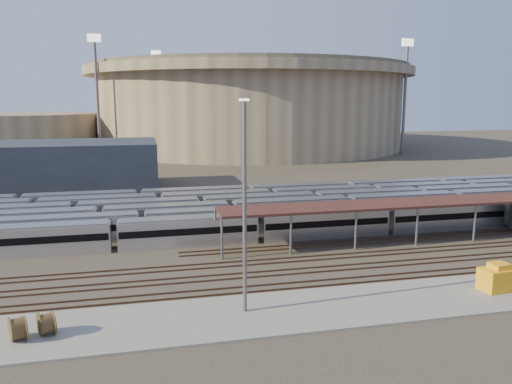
{
  "coord_description": "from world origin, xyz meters",
  "views": [
    {
      "loc": [
        -16.72,
        -55.49,
        18.98
      ],
      "look_at": [
        -1.39,
        12.0,
        5.97
      ],
      "focal_mm": 35.0,
      "sensor_mm": 36.0,
      "label": 1
    }
  ],
  "objects_px": {
    "cable_reel_east": "(46,323)",
    "yard_light_pole": "(245,208)",
    "yellow_equipment": "(498,279)",
    "cable_reel_west": "(18,328)"
  },
  "relations": [
    {
      "from": "cable_reel_west",
      "to": "yard_light_pole",
      "type": "xyz_separation_m",
      "value": [
        18.54,
        1.46,
        8.48
      ]
    },
    {
      "from": "cable_reel_east",
      "to": "yard_light_pole",
      "type": "relative_size",
      "value": 0.1
    },
    {
      "from": "cable_reel_west",
      "to": "yellow_equipment",
      "type": "xyz_separation_m",
      "value": [
        44.15,
        0.87,
        0.11
      ]
    },
    {
      "from": "cable_reel_east",
      "to": "yellow_equipment",
      "type": "relative_size",
      "value": 0.54
    },
    {
      "from": "yard_light_pole",
      "to": "yellow_equipment",
      "type": "height_order",
      "value": "yard_light_pole"
    },
    {
      "from": "cable_reel_east",
      "to": "yard_light_pole",
      "type": "height_order",
      "value": "yard_light_pole"
    },
    {
      "from": "cable_reel_west",
      "to": "yard_light_pole",
      "type": "height_order",
      "value": "yard_light_pole"
    },
    {
      "from": "cable_reel_east",
      "to": "yard_light_pole",
      "type": "distance_m",
      "value": 18.61
    },
    {
      "from": "cable_reel_west",
      "to": "cable_reel_east",
      "type": "height_order",
      "value": "cable_reel_west"
    },
    {
      "from": "yellow_equipment",
      "to": "cable_reel_west",
      "type": "bearing_deg",
      "value": 175.16
    }
  ]
}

